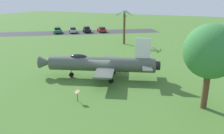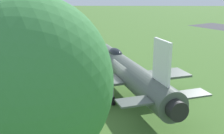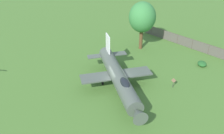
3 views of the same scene
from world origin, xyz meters
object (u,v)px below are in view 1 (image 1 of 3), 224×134
info_plaque (77,93)px  parked_car_green (58,30)px  parked_car_red (102,29)px  display_jet (99,64)px  parked_car_silver (73,30)px  palm_tree (124,26)px  parked_car_black (87,29)px  shade_tree (211,52)px

info_plaque → parked_car_green: size_ratio=0.25×
info_plaque → parked_car_red: size_ratio=0.26×
display_jet → parked_car_silver: bearing=-70.0°
display_jet → parked_car_silver: display_jet is taller
palm_tree → parked_car_green: bearing=-15.4°
parked_car_black → parked_car_silver: bearing=-92.0°
shade_tree → parked_car_red: (29.14, -36.41, -4.49)m
parked_car_black → parked_car_green: 8.02m
parked_car_green → display_jet: bearing=9.8°
display_jet → parked_car_black: 37.38m
palm_tree → parked_car_red: 17.81m
parked_car_green → palm_tree: bearing=39.1°
shade_tree → info_plaque: size_ratio=6.68×
palm_tree → info_plaque: palm_tree is taller
info_plaque → parked_car_red: parked_car_red is taller
display_jet → palm_tree: palm_tree is taller
display_jet → palm_tree: (4.90, -20.65, 1.84)m
parked_car_black → palm_tree: bearing=16.8°
display_jet → palm_tree: size_ratio=2.08×
display_jet → parked_car_silver: (23.56, -28.94, -1.07)m
parked_car_silver → parked_car_green: bearing=85.5°
parked_car_silver → info_plaque: bearing=178.5°
parked_car_black → parked_car_green: (6.63, 4.51, -0.03)m
palm_tree → info_plaque: bearing=102.6°
info_plaque → palm_tree: bearing=-77.4°
parked_car_silver → display_jet: bearing=-177.1°
palm_tree → parked_car_red: palm_tree is taller
palm_tree → parked_car_black: 19.05m
parked_car_silver → shade_tree: bearing=-167.9°
palm_tree → parked_car_silver: size_ratio=1.50×
shade_tree → parked_car_green: 49.49m
display_jet → info_plaque: display_jet is taller
info_plaque → shade_tree: bearing=-161.3°
parked_car_green → info_plaque: bearing=4.7°
parked_car_red → parked_car_silver: 8.13m
info_plaque → parked_car_green: (28.29, -33.38, -0.07)m
display_jet → info_plaque: (-1.20, 6.63, -1.00)m
shade_tree → palm_tree: size_ratio=1.10×
parked_car_red → parked_car_black: parked_car_black is taller
parked_car_black → parked_car_silver: 3.86m
parked_car_black → parked_car_red: bearing=83.2°
palm_tree → parked_car_silver: palm_tree is taller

